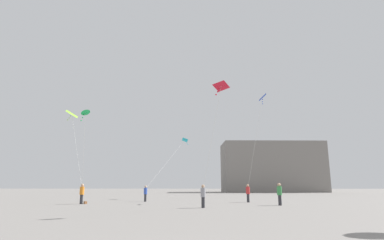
# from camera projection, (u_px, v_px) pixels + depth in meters

# --- Properties ---
(person_in_orange) EXTENTS (0.39, 0.39, 1.81)m
(person_in_orange) POSITION_uv_depth(u_px,v_px,m) (82.00, 193.00, 27.91)
(person_in_orange) COLOR #2D2D33
(person_in_orange) RESTS_ON ground_plane
(person_in_red) EXTENTS (0.38, 0.38, 1.76)m
(person_in_red) POSITION_uv_depth(u_px,v_px,m) (248.00, 192.00, 30.63)
(person_in_red) COLOR #2D2D33
(person_in_red) RESTS_ON ground_plane
(person_in_green) EXTENTS (0.40, 0.40, 1.84)m
(person_in_green) POSITION_uv_depth(u_px,v_px,m) (279.00, 193.00, 25.98)
(person_in_green) COLOR #2D2D33
(person_in_green) RESTS_ON ground_plane
(person_in_grey) EXTENTS (0.37, 0.37, 1.71)m
(person_in_grey) POSITION_uv_depth(u_px,v_px,m) (203.00, 195.00, 23.16)
(person_in_grey) COLOR #2D2D33
(person_in_grey) RESTS_ON ground_plane
(person_in_blue) EXTENTS (0.36, 0.36, 1.63)m
(person_in_blue) POSITION_uv_depth(u_px,v_px,m) (145.00, 193.00, 31.99)
(person_in_blue) COLOR #2D2D33
(person_in_blue) RESTS_ON ground_plane
(kite_crimson_delta) EXTENTS (1.85, 5.10, 6.95)m
(kite_crimson_delta) POSITION_uv_depth(u_px,v_px,m) (220.00, 89.00, 20.11)
(kite_crimson_delta) COLOR red
(kite_emerald_diamond) EXTENTS (2.35, 5.53, 6.24)m
(kite_emerald_diamond) POSITION_uv_depth(u_px,v_px,m) (85.00, 114.00, 24.28)
(kite_emerald_diamond) COLOR green
(kite_cobalt_delta) EXTENTS (2.49, 1.58, 10.14)m
(kite_cobalt_delta) POSITION_uv_depth(u_px,v_px,m) (262.00, 99.00, 33.40)
(kite_cobalt_delta) COLOR blue
(kite_lime_delta) EXTENTS (3.29, 3.55, 8.09)m
(kite_lime_delta) POSITION_uv_depth(u_px,v_px,m) (72.00, 114.00, 32.24)
(kite_lime_delta) COLOR #8CD12D
(kite_cyan_delta) EXTENTS (4.10, 8.40, 6.52)m
(kite_cyan_delta) POSITION_uv_depth(u_px,v_px,m) (184.00, 141.00, 40.58)
(kite_cyan_delta) COLOR #1EB2C6
(building_left_hall) EXTENTS (24.95, 12.90, 12.06)m
(building_left_hall) POSITION_uv_depth(u_px,v_px,m) (271.00, 167.00, 76.90)
(building_left_hall) COLOR gray
(building_left_hall) RESTS_ON ground_plane
(handbag_beside_flyer) EXTENTS (0.23, 0.35, 0.24)m
(handbag_beside_flyer) POSITION_uv_depth(u_px,v_px,m) (85.00, 203.00, 27.81)
(handbag_beside_flyer) COLOR brown
(handbag_beside_flyer) RESTS_ON ground_plane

